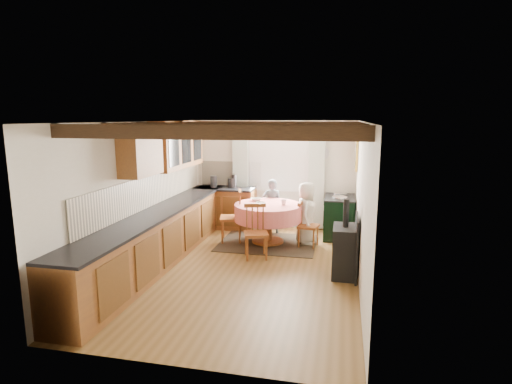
% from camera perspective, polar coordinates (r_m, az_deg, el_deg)
% --- Properties ---
extents(floor, '(3.60, 5.50, 0.00)m').
position_cam_1_polar(floor, '(6.85, -1.43, -10.71)').
color(floor, olive).
rests_on(floor, ground).
extents(ceiling, '(3.60, 5.50, 0.00)m').
position_cam_1_polar(ceiling, '(6.39, -1.53, 9.81)').
color(ceiling, white).
rests_on(ceiling, ground).
extents(wall_back, '(3.60, 0.00, 2.40)m').
position_cam_1_polar(wall_back, '(9.17, 2.56, 2.46)').
color(wall_back, silver).
rests_on(wall_back, ground).
extents(wall_front, '(3.60, 0.00, 2.40)m').
position_cam_1_polar(wall_front, '(3.98, -10.92, -8.35)').
color(wall_front, silver).
rests_on(wall_front, ground).
extents(wall_left, '(0.00, 5.50, 2.40)m').
position_cam_1_polar(wall_left, '(7.15, -15.65, -0.19)').
color(wall_left, silver).
rests_on(wall_left, ground).
extents(wall_right, '(0.00, 5.50, 2.40)m').
position_cam_1_polar(wall_right, '(6.34, 14.54, -1.45)').
color(wall_right, silver).
rests_on(wall_right, ground).
extents(beam_a, '(3.60, 0.16, 0.16)m').
position_cam_1_polar(beam_a, '(4.47, -7.64, 8.31)').
color(beam_a, '#372313').
rests_on(beam_a, ceiling).
extents(beam_b, '(3.60, 0.16, 0.16)m').
position_cam_1_polar(beam_b, '(5.42, -4.05, 8.73)').
color(beam_b, '#372313').
rests_on(beam_b, ceiling).
extents(beam_c, '(3.60, 0.16, 0.16)m').
position_cam_1_polar(beam_c, '(6.39, -1.53, 9.00)').
color(beam_c, '#372313').
rests_on(beam_c, ceiling).
extents(beam_d, '(3.60, 0.16, 0.16)m').
position_cam_1_polar(beam_d, '(7.37, 0.33, 9.19)').
color(beam_d, '#372313').
rests_on(beam_d, ceiling).
extents(beam_e, '(3.60, 0.16, 0.16)m').
position_cam_1_polar(beam_e, '(8.35, 1.75, 9.33)').
color(beam_e, '#372313').
rests_on(beam_e, ceiling).
extents(splash_left, '(0.02, 4.50, 0.55)m').
position_cam_1_polar(splash_left, '(7.40, -14.44, 0.22)').
color(splash_left, beige).
rests_on(splash_left, wall_left).
extents(splash_back, '(1.40, 0.02, 0.55)m').
position_cam_1_polar(splash_back, '(9.37, -3.51, 2.62)').
color(splash_back, beige).
rests_on(splash_back, wall_back).
extents(base_cabinet_left, '(0.60, 5.30, 0.88)m').
position_cam_1_polar(base_cabinet_left, '(7.19, -13.22, -6.25)').
color(base_cabinet_left, brown).
rests_on(base_cabinet_left, floor).
extents(base_cabinet_back, '(1.30, 0.60, 0.88)m').
position_cam_1_polar(base_cabinet_back, '(9.25, -4.22, -2.27)').
color(base_cabinet_back, brown).
rests_on(base_cabinet_back, floor).
extents(worktop_left, '(0.64, 5.30, 0.04)m').
position_cam_1_polar(worktop_left, '(7.06, -13.23, -2.69)').
color(worktop_left, black).
rests_on(worktop_left, base_cabinet_left).
extents(worktop_back, '(1.30, 0.64, 0.04)m').
position_cam_1_polar(worktop_back, '(9.14, -4.29, 0.51)').
color(worktop_back, black).
rests_on(worktop_back, base_cabinet_back).
extents(wall_cabinet_glass, '(0.34, 1.80, 0.90)m').
position_cam_1_polar(wall_cabinet_glass, '(8.06, -10.86, 6.55)').
color(wall_cabinet_glass, brown).
rests_on(wall_cabinet_glass, wall_left).
extents(wall_cabinet_solid, '(0.34, 0.90, 0.70)m').
position_cam_1_polar(wall_cabinet_solid, '(6.71, -15.84, 5.17)').
color(wall_cabinet_solid, brown).
rests_on(wall_cabinet_solid, wall_left).
extents(window_frame, '(1.34, 0.03, 1.54)m').
position_cam_1_polar(window_frame, '(9.09, 3.19, 4.92)').
color(window_frame, white).
rests_on(window_frame, wall_back).
extents(window_pane, '(1.20, 0.01, 1.40)m').
position_cam_1_polar(window_pane, '(9.10, 3.20, 4.93)').
color(window_pane, white).
rests_on(window_pane, wall_back).
extents(curtain_left, '(0.35, 0.10, 2.10)m').
position_cam_1_polar(curtain_left, '(9.24, -2.14, 1.90)').
color(curtain_left, silver).
rests_on(curtain_left, wall_back).
extents(curtain_right, '(0.35, 0.10, 2.10)m').
position_cam_1_polar(curtain_right, '(8.98, 8.44, 1.54)').
color(curtain_right, silver).
rests_on(curtain_right, wall_back).
extents(curtain_rod, '(2.00, 0.03, 0.03)m').
position_cam_1_polar(curtain_rod, '(8.97, 3.14, 8.69)').
color(curtain_rod, black).
rests_on(curtain_rod, wall_back).
extents(wall_picture, '(0.04, 0.50, 0.60)m').
position_cam_1_polar(wall_picture, '(8.55, 13.90, 4.96)').
color(wall_picture, gold).
rests_on(wall_picture, wall_right).
extents(wall_plate, '(0.30, 0.02, 0.30)m').
position_cam_1_polar(wall_plate, '(8.97, 9.21, 5.37)').
color(wall_plate, silver).
rests_on(wall_plate, wall_back).
extents(rug, '(1.89, 1.47, 0.01)m').
position_cam_1_polar(rug, '(8.16, 1.66, -7.14)').
color(rug, '#392C21').
rests_on(rug, floor).
extents(dining_table, '(1.32, 1.32, 0.80)m').
position_cam_1_polar(dining_table, '(8.05, 1.68, -4.49)').
color(dining_table, '#F1806F').
rests_on(dining_table, floor).
extents(chair_near, '(0.52, 0.54, 0.96)m').
position_cam_1_polar(chair_near, '(7.21, -0.00, -5.58)').
color(chair_near, brown).
rests_on(chair_near, floor).
extents(chair_left, '(0.57, 0.55, 1.05)m').
position_cam_1_polar(chair_left, '(8.17, -3.52, -3.37)').
color(chair_left, brown).
rests_on(chair_left, floor).
extents(chair_right, '(0.46, 0.45, 0.89)m').
position_cam_1_polar(chair_right, '(7.91, 7.37, -4.51)').
color(chair_right, brown).
rests_on(chair_right, floor).
extents(aga_range, '(0.61, 0.95, 0.87)m').
position_cam_1_polar(aga_range, '(8.65, 11.57, -3.39)').
color(aga_range, black).
rests_on(aga_range, floor).
extents(cast_iron_stove, '(0.37, 0.62, 1.24)m').
position_cam_1_polar(cast_iron_stove, '(6.54, 12.35, -6.27)').
color(cast_iron_stove, black).
rests_on(cast_iron_stove, floor).
extents(child_far, '(0.45, 0.31, 1.18)m').
position_cam_1_polar(child_far, '(8.73, 2.25, -2.01)').
color(child_far, '#4D5861').
rests_on(child_far, floor).
extents(child_right, '(0.40, 0.61, 1.23)m').
position_cam_1_polar(child_right, '(8.06, 7.05, -2.95)').
color(child_right, beige).
rests_on(child_right, floor).
extents(bowl_a, '(0.29, 0.29, 0.05)m').
position_cam_1_polar(bowl_a, '(8.28, 0.01, -1.05)').
color(bowl_a, silver).
rests_on(bowl_a, dining_table).
extents(bowl_b, '(0.27, 0.27, 0.06)m').
position_cam_1_polar(bowl_b, '(7.88, 0.64, -1.62)').
color(bowl_b, silver).
rests_on(bowl_b, dining_table).
extents(cup, '(0.13, 0.13, 0.10)m').
position_cam_1_polar(cup, '(7.92, 3.91, -1.43)').
color(cup, silver).
rests_on(cup, dining_table).
extents(canister_tall, '(0.15, 0.15, 0.26)m').
position_cam_1_polar(canister_tall, '(9.14, -5.94, 1.44)').
color(canister_tall, '#262628').
rests_on(canister_tall, worktop_back).
extents(canister_wide, '(0.19, 0.19, 0.21)m').
position_cam_1_polar(canister_wide, '(9.11, -3.38, 1.28)').
color(canister_wide, '#262628').
rests_on(canister_wide, worktop_back).
extents(canister_slim, '(0.10, 0.10, 0.29)m').
position_cam_1_polar(canister_slim, '(9.06, -3.08, 1.51)').
color(canister_slim, '#262628').
rests_on(canister_slim, worktop_back).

